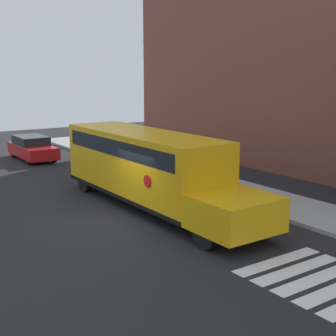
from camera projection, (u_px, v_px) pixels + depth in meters
The scene contains 5 objects.
ground_plane at pixel (120, 222), 17.12m from camera, with size 60.00×60.00×0.00m, color black.
sidewalk_strip at pixel (249, 194), 20.73m from camera, with size 44.00×3.00×0.15m.
crosswalk_stripes at pixel (329, 283), 12.16m from camera, with size 4.00×3.20×0.01m.
school_bus at pixel (148, 165), 18.82m from camera, with size 11.19×2.57×3.02m.
parked_car at pixel (32, 148), 29.42m from camera, with size 4.56×1.83×1.46m.
Camera 1 is at (14.46, -7.89, 5.37)m, focal length 50.00 mm.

